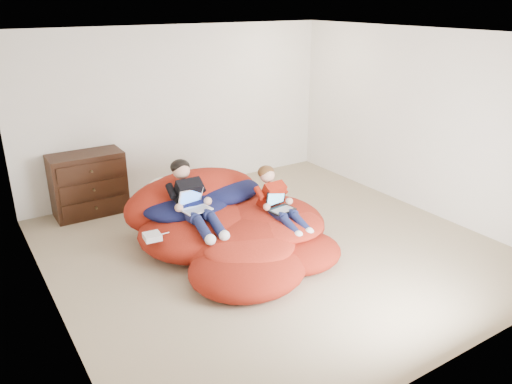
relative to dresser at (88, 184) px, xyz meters
name	(u,v)px	position (x,y,z in m)	size (l,w,h in m)	color
room_shell	(271,231)	(1.56, -2.24, -0.22)	(5.10, 5.10, 2.77)	tan
dresser	(88,184)	(0.00, 0.00, 0.00)	(0.98, 0.55, 0.88)	black
beanbag_pile	(232,227)	(1.17, -1.94, -0.18)	(2.32, 2.47, 0.89)	#A12112
cream_pillow	(163,188)	(0.64, -1.16, 0.18)	(0.45, 0.28, 0.28)	white
older_boy	(191,197)	(0.74, -1.77, 0.25)	(0.32, 1.07, 0.71)	black
younger_boy	(277,198)	(1.66, -2.19, 0.17)	(0.29, 0.93, 0.65)	#A11F0E
laptop_white	(194,204)	(0.74, -1.84, 0.18)	(0.35, 0.34, 0.23)	silver
laptop_black	(279,204)	(1.66, -2.24, 0.11)	(0.33, 0.30, 0.23)	black
power_adapter	(152,237)	(0.15, -1.99, -0.02)	(0.18, 0.18, 0.07)	silver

